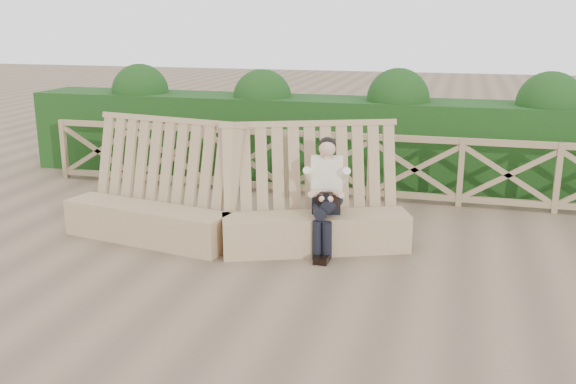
# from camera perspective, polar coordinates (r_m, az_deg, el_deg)

# --- Properties ---
(ground) EXTENTS (60.00, 60.00, 0.00)m
(ground) POSITION_cam_1_polar(r_m,az_deg,el_deg) (7.61, -2.03, -7.24)
(ground) COLOR brown
(ground) RESTS_ON ground
(bench) EXTENTS (4.69, 1.60, 1.62)m
(bench) POSITION_cam_1_polar(r_m,az_deg,el_deg) (8.47, -5.13, -1.98)
(bench) COLOR #917253
(bench) RESTS_ON ground
(woman) EXTENTS (0.46, 0.89, 1.46)m
(woman) POSITION_cam_1_polar(r_m,az_deg,el_deg) (8.13, 3.40, 0.10)
(woman) COLOR black
(woman) RESTS_ON ground
(guardrail) EXTENTS (10.10, 0.09, 1.10)m
(guardrail) POSITION_cam_1_polar(r_m,az_deg,el_deg) (10.69, 3.51, 2.47)
(guardrail) COLOR #85694D
(guardrail) RESTS_ON ground
(hedge) EXTENTS (12.00, 1.20, 1.50)m
(hedge) POSITION_cam_1_polar(r_m,az_deg,el_deg) (11.80, 4.72, 4.64)
(hedge) COLOR black
(hedge) RESTS_ON ground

